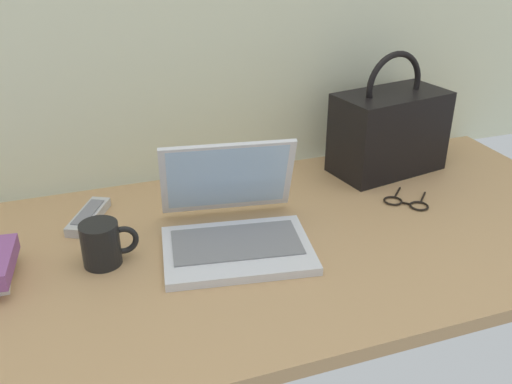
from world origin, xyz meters
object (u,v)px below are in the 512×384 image
Objects in this scene: coffee_mug at (102,243)px; remote_control_near at (89,216)px; handbag at (389,130)px; laptop at (234,224)px; eyeglasses at (406,203)px.

coffee_mug is 0.20m from remote_control_near.
remote_control_near is at bearing -178.03° from handbag.
laptop is 2.13× the size of remote_control_near.
laptop is 0.57m from handbag.
coffee_mug is 0.84× the size of eyeglasses.
eyeglasses is (0.73, 0.02, -0.04)m from coffee_mug.
handbag reaches higher than coffee_mug.
handbag reaches higher than laptop.
handbag is (0.81, 0.03, 0.10)m from remote_control_near.
coffee_mug is at bearing 178.33° from laptop.
coffee_mug is 0.73m from eyeglasses.
laptop reaches higher than remote_control_near.
laptop is 2.53× the size of eyeglasses.
eyeglasses is (0.75, -0.17, -0.01)m from remote_control_near.
remote_control_near is 1.19× the size of eyeglasses.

